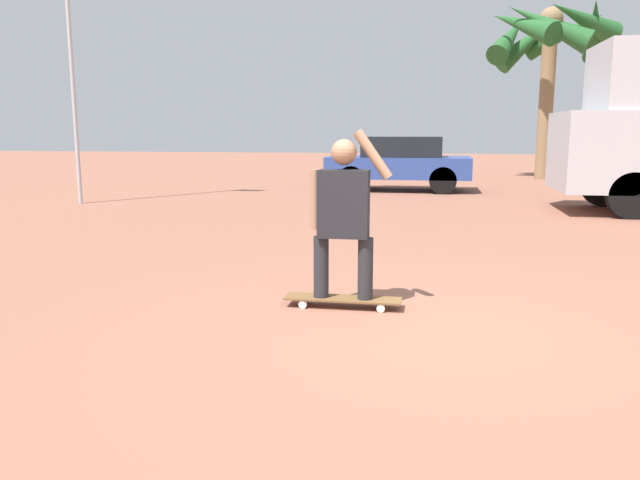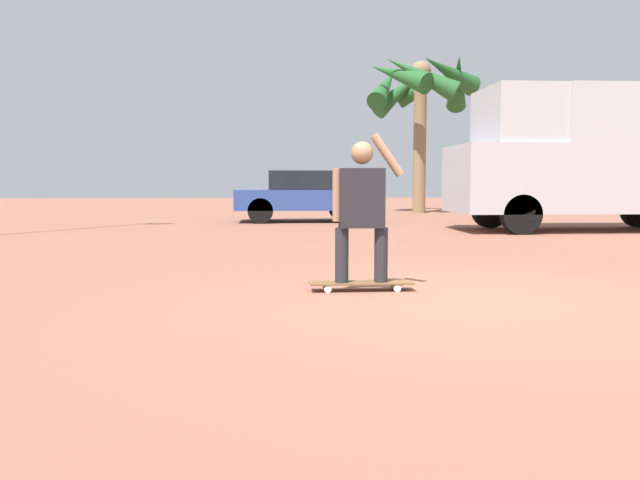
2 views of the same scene
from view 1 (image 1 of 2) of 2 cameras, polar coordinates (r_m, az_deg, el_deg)
The scene contains 5 objects.
ground_plane at distance 5.16m, azimuth 10.90°, elevation -8.48°, with size 80.00×80.00×0.00m, color #935B47.
skateboard at distance 5.80m, azimuth 2.11°, elevation -5.43°, with size 1.08×0.24×0.09m.
person_skateboarder at distance 5.64m, azimuth 2.15°, elevation 2.79°, with size 0.74×0.23×1.54m.
parked_car_blue at distance 17.14m, azimuth 7.27°, elevation 7.10°, with size 3.82×1.80×1.45m.
palm_tree_near_van at distance 22.43m, azimuth 20.24°, elevation 17.05°, with size 4.27×4.32×5.78m.
Camera 1 is at (-0.11, -4.90, 1.62)m, focal length 35.00 mm.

